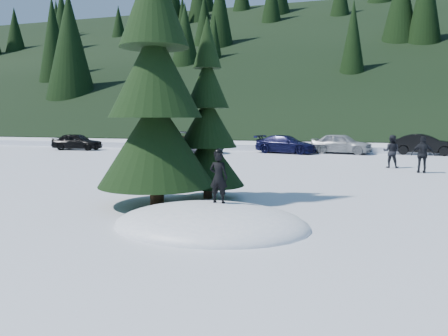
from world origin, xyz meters
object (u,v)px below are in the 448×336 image
(child_skier, at_px, (219,177))
(car_4, at_px, (341,143))
(car_3, at_px, (286,144))
(spruce_tall, at_px, (155,84))
(car_0, at_px, (77,142))
(car_2, at_px, (185,142))
(adult_1, at_px, (423,155))
(car_5, at_px, (424,144))
(adult_0, at_px, (391,151))
(car_1, at_px, (168,140))
(spruce_short, at_px, (208,128))

(child_skier, xyz_separation_m, car_4, (1.83, 21.25, -0.38))
(car_3, bearing_deg, spruce_tall, -167.52)
(car_0, distance_m, car_2, 9.05)
(adult_1, bearing_deg, car_5, -95.03)
(car_3, bearing_deg, car_0, 109.81)
(child_skier, distance_m, adult_1, 12.77)
(car_4, bearing_deg, adult_1, -144.80)
(car_5, bearing_deg, adult_0, 171.03)
(adult_1, distance_m, car_3, 11.73)
(spruce_tall, xyz_separation_m, adult_0, (6.79, 11.69, -2.52))
(adult_1, distance_m, car_5, 10.61)
(adult_1, height_order, car_1, adult_1)
(car_0, bearing_deg, car_1, -71.12)
(spruce_tall, relative_size, spruce_short, 1.60)
(car_0, xyz_separation_m, car_4, (19.25, 2.42, 0.06))
(spruce_short, height_order, car_0, spruce_short)
(car_0, height_order, car_1, car_1)
(car_0, bearing_deg, car_2, -100.63)
(adult_0, height_order, car_2, adult_0)
(car_2, bearing_deg, car_0, 65.37)
(spruce_tall, xyz_separation_m, car_4, (4.12, 19.75, -2.63))
(car_1, xyz_separation_m, car_2, (2.91, -3.54, 0.04))
(spruce_short, relative_size, car_3, 1.26)
(car_0, xyz_separation_m, car_3, (15.59, 1.62, -0.02))
(car_0, relative_size, car_4, 0.92)
(car_2, bearing_deg, car_5, -97.32)
(adult_0, xyz_separation_m, car_1, (-15.80, 8.59, -0.08))
(adult_1, bearing_deg, car_0, -15.21)
(adult_0, height_order, car_5, adult_0)
(adult_1, bearing_deg, child_skier, 66.09)
(adult_1, height_order, car_3, adult_1)
(adult_0, bearing_deg, spruce_short, 70.08)
(adult_0, distance_m, car_3, 9.63)
(spruce_tall, distance_m, car_4, 20.35)
(spruce_tall, xyz_separation_m, car_1, (-9.01, 20.28, -2.60))
(spruce_short, relative_size, adult_0, 3.37)
(child_skier, xyz_separation_m, car_1, (-11.31, 21.77, -0.34))
(spruce_tall, height_order, car_3, spruce_tall)
(adult_0, bearing_deg, car_3, -39.48)
(car_3, height_order, car_5, car_5)
(car_2, distance_m, car_4, 10.66)
(car_0, bearing_deg, adult_1, -114.58)
(spruce_tall, height_order, adult_1, spruce_tall)
(spruce_short, height_order, adult_0, spruce_short)
(car_5, bearing_deg, car_2, 110.94)
(car_1, xyz_separation_m, car_5, (18.38, 0.18, -0.04))
(car_0, relative_size, car_3, 0.87)
(car_2, xyz_separation_m, car_5, (15.47, 3.72, -0.08))
(spruce_tall, distance_m, child_skier, 3.55)
(car_3, bearing_deg, car_2, 122.52)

